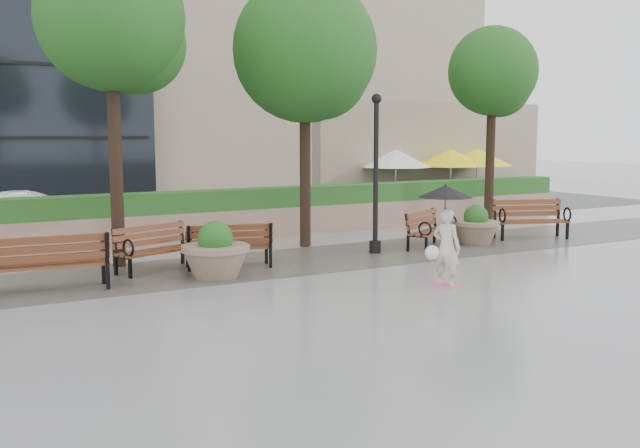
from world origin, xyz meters
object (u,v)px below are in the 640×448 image
bench_0 (52,275)px  planter_right (476,228)px  planter_left (216,256)px  pedestrian (446,226)px  bench_1 (157,258)px  bench_2 (229,255)px  bench_3 (430,237)px  bench_4 (531,227)px  car_right (31,214)px  lamppost (376,184)px

bench_0 → planter_right: size_ratio=1.66×
planter_left → pedestrian: (3.49, -2.89, 0.72)m
bench_1 → bench_0: bearing=-176.3°
bench_0 → bench_2: (3.70, 0.56, -0.03)m
bench_0 → bench_3: size_ratio=1.12×
bench_4 → car_right: bearing=168.9°
bench_1 → planter_left: size_ratio=1.40×
bench_2 → car_right: car_right is taller
planter_right → pedestrian: size_ratio=0.65×
bench_3 → bench_4: bench_4 is taller
bench_0 → bench_4: size_ratio=0.98×
bench_3 → pedestrian: size_ratio=0.95×
bench_0 → bench_2: size_ratio=1.06×
planter_left → car_right: (-2.43, 7.94, 0.18)m
car_right → bench_2: bearing=-149.6°
bench_1 → car_right: size_ratio=0.50×
bench_0 → pedestrian: size_ratio=1.07×
planter_right → lamppost: bearing=178.6°
bench_1 → bench_4: size_ratio=0.91×
bench_1 → bench_2: bearing=-35.7°
bench_0 → bench_1: bearing=-152.3°
planter_left → bench_3: bearing=8.1°
bench_2 → lamppost: bearing=-164.6°
lamppost → car_right: size_ratio=1.00×
planter_right → pedestrian: (-4.04, -3.71, 0.76)m
bench_4 → planter_left: (-9.46, -0.77, 0.14)m
bench_3 → car_right: car_right is taller
planter_left → car_right: 8.30m
planter_left → car_right: car_right is taller
planter_right → pedestrian: 5.54m
bench_3 → bench_4: (3.38, -0.09, 0.04)m
bench_0 → planter_left: (3.07, -0.29, 0.13)m
bench_1 → pedestrian: 6.05m
planter_right → lamppost: lamppost is taller
bench_0 → bench_1: size_ratio=1.08×
lamppost → pedestrian: (-0.94, -3.79, -0.50)m
bench_4 → pedestrian: size_ratio=1.10×
bench_0 → car_right: bearing=-90.5°
bench_4 → car_right: size_ratio=0.55×
bench_0 → bench_4: bench_0 is taller
planter_right → lamppost: 3.35m
bench_4 → planter_left: size_ratio=1.53×
car_right → planter_left: bearing=-155.9°
planter_left → lamppost: 4.69m
bench_1 → bench_2: 1.50m
bench_4 → lamppost: bearing=-161.5°
planter_left → bench_4: bearing=4.6°
bench_0 → bench_4: (12.53, 0.48, -0.00)m
bench_2 → lamppost: 4.05m
bench_4 → pedestrian: bearing=-128.5°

